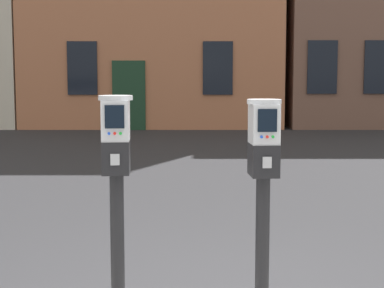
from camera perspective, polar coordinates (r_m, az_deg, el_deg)
parking_meter_near_kerb at (r=3.96m, az=-6.79°, el=-1.81°), size 0.23×0.26×1.39m
parking_meter_twin_adjacent at (r=3.95m, az=6.79°, el=-2.06°), size 0.23×0.26×1.37m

